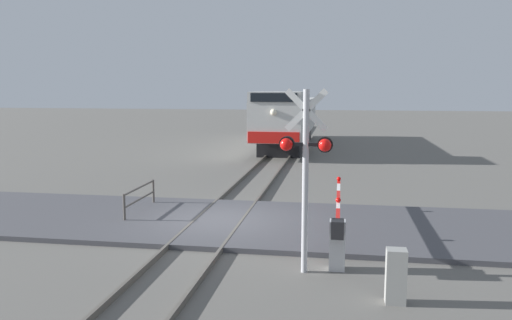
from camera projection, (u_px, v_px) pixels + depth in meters
ground_plane at (219, 224)px, 15.76m from camera, size 160.00×160.00×0.00m
rail_track_left at (196, 220)px, 15.87m from camera, size 0.08×80.00×0.15m
rail_track_right at (242, 222)px, 15.63m from camera, size 0.08×80.00×0.15m
road_surface at (219, 221)px, 15.75m from camera, size 36.00×5.44×0.14m
locomotive at (288, 118)px, 35.63m from camera, size 3.03×16.09×3.91m
crossing_signal at (306, 160)px, 11.26m from camera, size 1.18×0.33×4.15m
crossing_gate at (338, 225)px, 12.56m from camera, size 0.36×6.40×1.27m
utility_cabinet at (396, 276)px, 9.90m from camera, size 0.39×0.33×1.08m
guard_railing at (140, 196)px, 16.79m from camera, size 0.08×2.55×0.95m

